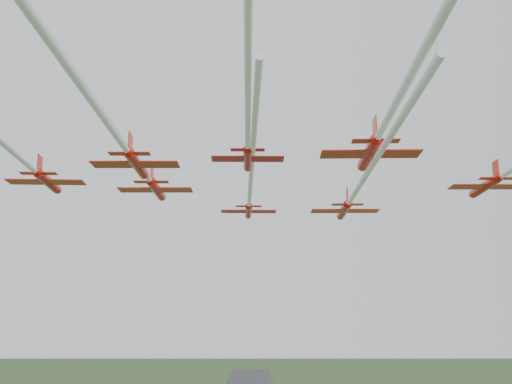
{
  "coord_description": "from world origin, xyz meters",
  "views": [
    {
      "loc": [
        3.1,
        -74.22,
        38.02
      ],
      "look_at": [
        3.41,
        5.05,
        55.55
      ],
      "focal_mm": 45.0,
      "sensor_mm": 36.0,
      "label": 1
    }
  ],
  "objects_px": {
    "jet_row2_left": "(132,155)",
    "jet_row3_mid": "(248,114)",
    "jet_lead": "(250,187)",
    "jet_row4_right": "(402,92)",
    "jet_row4_left": "(102,115)",
    "jet_row2_right": "(357,189)",
    "jet_row3_left": "(23,160)"
  },
  "relations": [
    {
      "from": "jet_row2_left",
      "to": "jet_row3_mid",
      "type": "relative_size",
      "value": 1.17
    },
    {
      "from": "jet_row2_left",
      "to": "jet_row3_mid",
      "type": "bearing_deg",
      "value": -45.0
    },
    {
      "from": "jet_lead",
      "to": "jet_row4_right",
      "type": "height_order",
      "value": "jet_lead"
    },
    {
      "from": "jet_row3_mid",
      "to": "jet_row4_left",
      "type": "height_order",
      "value": "jet_row3_mid"
    },
    {
      "from": "jet_row4_right",
      "to": "jet_lead",
      "type": "bearing_deg",
      "value": 107.13
    },
    {
      "from": "jet_row3_mid",
      "to": "jet_lead",
      "type": "bearing_deg",
      "value": 89.32
    },
    {
      "from": "jet_row2_right",
      "to": "jet_row4_left",
      "type": "relative_size",
      "value": 1.0
    },
    {
      "from": "jet_row3_left",
      "to": "jet_row3_mid",
      "type": "distance_m",
      "value": 23.43
    },
    {
      "from": "jet_row2_left",
      "to": "jet_row2_right",
      "type": "bearing_deg",
      "value": 9.91
    },
    {
      "from": "jet_row3_left",
      "to": "jet_row2_right",
      "type": "bearing_deg",
      "value": 13.78
    },
    {
      "from": "jet_lead",
      "to": "jet_row3_mid",
      "type": "bearing_deg",
      "value": -91.31
    },
    {
      "from": "jet_lead",
      "to": "jet_row4_left",
      "type": "xyz_separation_m",
      "value": [
        -10.67,
        -39.3,
        -3.6
      ]
    },
    {
      "from": "jet_row2_left",
      "to": "jet_row4_right",
      "type": "xyz_separation_m",
      "value": [
        23.9,
        -23.71,
        -1.98
      ]
    },
    {
      "from": "jet_row3_mid",
      "to": "jet_row4_left",
      "type": "relative_size",
      "value": 1.05
    },
    {
      "from": "jet_lead",
      "to": "jet_row3_mid",
      "type": "height_order",
      "value": "jet_lead"
    },
    {
      "from": "jet_row2_right",
      "to": "jet_row3_mid",
      "type": "distance_m",
      "value": 21.32
    },
    {
      "from": "jet_row2_right",
      "to": "jet_row4_right",
      "type": "distance_m",
      "value": 27.95
    },
    {
      "from": "jet_row2_left",
      "to": "jet_row3_left",
      "type": "height_order",
      "value": "jet_row2_left"
    },
    {
      "from": "jet_row2_left",
      "to": "jet_row4_left",
      "type": "bearing_deg",
      "value": -84.27
    },
    {
      "from": "jet_row3_left",
      "to": "jet_row4_right",
      "type": "height_order",
      "value": "jet_row4_right"
    },
    {
      "from": "jet_row2_right",
      "to": "jet_row3_mid",
      "type": "height_order",
      "value": "jet_row3_mid"
    },
    {
      "from": "jet_row3_mid",
      "to": "jet_row3_left",
      "type": "bearing_deg",
      "value": 162.3
    },
    {
      "from": "jet_row3_mid",
      "to": "jet_row4_right",
      "type": "distance_m",
      "value": 15.73
    },
    {
      "from": "jet_row3_left",
      "to": "jet_lead",
      "type": "bearing_deg",
      "value": 43.09
    },
    {
      "from": "jet_row2_left",
      "to": "jet_row4_right",
      "type": "height_order",
      "value": "jet_row2_left"
    },
    {
      "from": "jet_row2_left",
      "to": "jet_row3_mid",
      "type": "distance_m",
      "value": 18.08
    },
    {
      "from": "jet_row3_left",
      "to": "jet_row4_right",
      "type": "distance_m",
      "value": 37.87
    },
    {
      "from": "jet_lead",
      "to": "jet_row2_left",
      "type": "height_order",
      "value": "jet_lead"
    },
    {
      "from": "jet_row2_left",
      "to": "jet_row2_right",
      "type": "relative_size",
      "value": 1.22
    },
    {
      "from": "jet_row2_left",
      "to": "jet_row2_right",
      "type": "height_order",
      "value": "jet_row2_left"
    },
    {
      "from": "jet_row2_right",
      "to": "jet_row4_right",
      "type": "relative_size",
      "value": 0.86
    },
    {
      "from": "jet_row4_right",
      "to": "jet_row2_left",
      "type": "bearing_deg",
      "value": 137.01
    }
  ]
}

